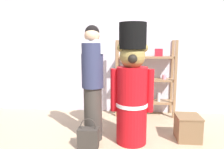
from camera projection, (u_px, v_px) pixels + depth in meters
The scene contains 6 objects.
back_wall at pixel (113, 50), 4.30m from camera, with size 6.40×0.12×2.60m, color silver.
merchandise_shelf at pixel (145, 78), 4.10m from camera, with size 1.17×0.35×1.51m.
teddy_bear_guard at pixel (132, 87), 2.91m from camera, with size 0.62×0.46×1.72m.
person_shopper at pixel (93, 81), 3.00m from camera, with size 0.33×0.32×1.70m.
shopping_bag at pixel (88, 138), 2.83m from camera, with size 0.28×0.15×0.43m.
display_crate at pixel (188, 127), 3.08m from camera, with size 0.35×0.37×0.38m.
Camera 1 is at (0.32, -2.11, 1.43)m, focal length 32.82 mm.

